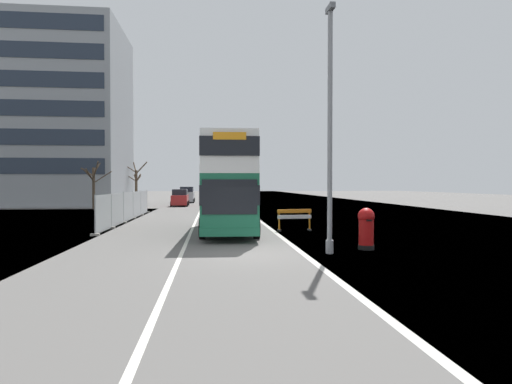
{
  "coord_description": "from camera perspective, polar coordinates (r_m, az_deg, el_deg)",
  "views": [
    {
      "loc": [
        -1.25,
        -15.52,
        2.6
      ],
      "look_at": [
        0.92,
        5.23,
        2.2
      ],
      "focal_mm": 29.74,
      "sensor_mm": 36.0,
      "label": 1
    }
  ],
  "objects": [
    {
      "name": "red_pillar_postbox",
      "position": [
        17.38,
        14.6,
        -4.54
      ],
      "size": [
        0.65,
        0.65,
        1.65
      ],
      "color": "black",
      "rests_on": "ground"
    },
    {
      "name": "roadworks_barrier",
      "position": [
        23.56,
        5.18,
        -3.34
      ],
      "size": [
        1.94,
        0.61,
        1.19
      ],
      "color": "orange",
      "rests_on": "ground"
    },
    {
      "name": "lamppost_foreground",
      "position": [
        16.08,
        9.91,
        7.34
      ],
      "size": [
        0.29,
        0.7,
        9.18
      ],
      "color": "gray",
      "rests_on": "ground"
    },
    {
      "name": "construction_site_fence",
      "position": [
        30.91,
        -16.79,
        -1.94
      ],
      "size": [
        0.44,
        17.2,
        2.07
      ],
      "color": "#A8AAAD",
      "rests_on": "ground"
    },
    {
      "name": "bare_tree_far_verge_near",
      "position": [
        46.57,
        -21.01,
        1.22
      ],
      "size": [
        3.31,
        3.36,
        4.89
      ],
      "color": "#4C3D2D",
      "rests_on": "ground"
    },
    {
      "name": "car_oncoming_near",
      "position": [
        41.34,
        -4.08,
        -1.01
      ],
      "size": [
        2.01,
        4.23,
        2.31
      ],
      "color": "black",
      "rests_on": "ground"
    },
    {
      "name": "car_receding_mid",
      "position": [
        50.56,
        -10.18,
        -0.81
      ],
      "size": [
        1.99,
        4.22,
        1.98
      ],
      "color": "maroon",
      "rests_on": "ground"
    },
    {
      "name": "backdrop_office_block",
      "position": [
        60.23,
        -27.51,
        9.04
      ],
      "size": [
        21.29,
        13.92,
        22.1
      ],
      "color": "gray",
      "rests_on": "ground"
    },
    {
      "name": "ground",
      "position": [
        15.98,
        0.6,
        -8.43
      ],
      "size": [
        140.0,
        280.0,
        0.1
      ],
      "color": "#565451"
    },
    {
      "name": "double_decker_bus",
      "position": [
        23.22,
        -3.59,
        1.22
      ],
      "size": [
        3.14,
        10.48,
        4.98
      ],
      "color": "#196042",
      "rests_on": "ground"
    },
    {
      "name": "car_receding_far",
      "position": [
        59.87,
        -9.28,
        -0.42
      ],
      "size": [
        2.1,
        4.33,
        2.21
      ],
      "color": "gray",
      "rests_on": "ground"
    },
    {
      "name": "bare_tree_far_verge_mid",
      "position": [
        59.33,
        -15.8,
        1.26
      ],
      "size": [
        3.04,
        2.33,
        5.61
      ],
      "color": "#4C3D2D",
      "rests_on": "ground"
    }
  ]
}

